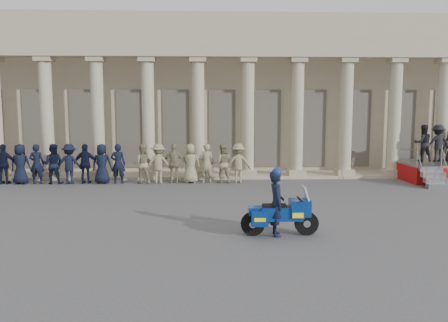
{
  "coord_description": "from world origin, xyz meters",
  "views": [
    {
      "loc": [
        -0.78,
        -14.89,
        3.58
      ],
      "look_at": [
        -0.17,
        2.17,
        1.6
      ],
      "focal_mm": 35.0,
      "sensor_mm": 36.0,
      "label": 1
    }
  ],
  "objects": [
    {
      "name": "ground",
      "position": [
        0.0,
        0.0,
        0.0
      ],
      "size": [
        90.0,
        90.0,
        0.0
      ],
      "primitive_type": "plane",
      "color": "#48484B",
      "rests_on": "ground"
    },
    {
      "name": "building",
      "position": [
        -0.0,
        14.74,
        4.52
      ],
      "size": [
        40.0,
        12.5,
        9.0
      ],
      "color": "tan",
      "rests_on": "ground"
    },
    {
      "name": "officer_rank",
      "position": [
        -6.46,
        6.55,
        0.98
      ],
      "size": [
        15.71,
        0.74,
        1.96
      ],
      "color": "black",
      "rests_on": "ground"
    },
    {
      "name": "reviewing_stand",
      "position": [
        11.38,
        7.07,
        1.55
      ],
      "size": [
        4.66,
        4.37,
        2.86
      ],
      "color": "gray",
      "rests_on": "ground"
    },
    {
      "name": "motorcycle",
      "position": [
        1.28,
        -2.69,
        0.62
      ],
      "size": [
        2.24,
        0.91,
        1.44
      ],
      "rotation": [
        0.0,
        0.0,
        0.0
      ],
      "color": "black",
      "rests_on": "ground"
    },
    {
      "name": "rider",
      "position": [
        1.16,
        -2.7,
        0.97
      ],
      "size": [
        0.45,
        0.69,
        1.97
      ],
      "rotation": [
        0.0,
        0.0,
        1.57
      ],
      "color": "black",
      "rests_on": "ground"
    }
  ]
}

